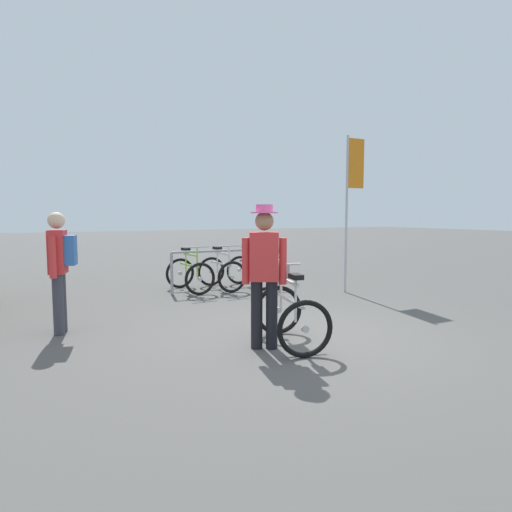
# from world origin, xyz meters

# --- Properties ---
(ground_plane) EXTENTS (80.00, 80.00, 0.00)m
(ground_plane) POSITION_xyz_m (0.00, 0.00, 0.00)
(ground_plane) COLOR #514F4C
(bike_rack_rail) EXTENTS (2.51, 0.20, 0.88)m
(bike_rack_rail) POSITION_xyz_m (0.66, 3.75, 0.64)
(bike_rack_rail) COLOR #99999E
(bike_rack_rail) RESTS_ON ground
(racked_bike_lime) EXTENTS (0.75, 1.15, 0.97)m
(racked_bike_lime) POSITION_xyz_m (-0.13, 3.97, 0.37)
(racked_bike_lime) COLOR black
(racked_bike_lime) RESTS_ON ground
(racked_bike_white) EXTENTS (0.71, 1.14, 0.97)m
(racked_bike_white) POSITION_xyz_m (0.57, 3.93, 0.37)
(racked_bike_white) COLOR black
(racked_bike_white) RESTS_ON ground
(racked_bike_red) EXTENTS (0.75, 1.15, 0.97)m
(racked_bike_red) POSITION_xyz_m (1.27, 3.89, 0.37)
(racked_bike_red) COLOR black
(racked_bike_red) RESTS_ON ground
(featured_bicycle) EXTENTS (0.89, 1.25, 1.09)m
(featured_bicycle) POSITION_xyz_m (-0.27, -0.13, 0.49)
(featured_bicycle) COLOR black
(featured_bicycle) RESTS_ON ground
(person_with_featured_bike) EXTENTS (0.47, 0.35, 1.72)m
(person_with_featured_bike) POSITION_xyz_m (-0.65, -0.22, 0.95)
(person_with_featured_bike) COLOR black
(person_with_featured_bike) RESTS_ON ground
(pedestrian_with_backpack) EXTENTS (0.40, 0.52, 1.64)m
(pedestrian_with_backpack) POSITION_xyz_m (-2.75, 1.67, 0.94)
(pedestrian_with_backpack) COLOR #383842
(pedestrian_with_backpack) RESTS_ON ground
(banner_flag) EXTENTS (0.45, 0.05, 3.20)m
(banner_flag) POSITION_xyz_m (2.83, 2.40, 2.23)
(banner_flag) COLOR #B2B2B7
(banner_flag) RESTS_ON ground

